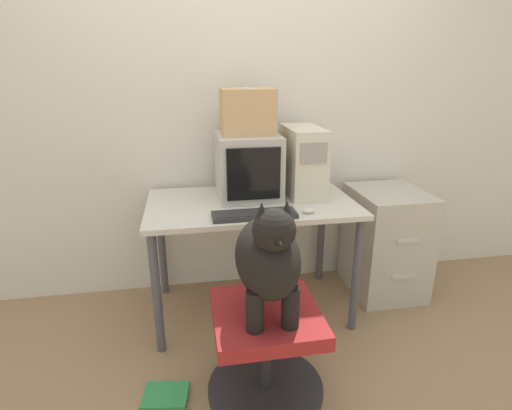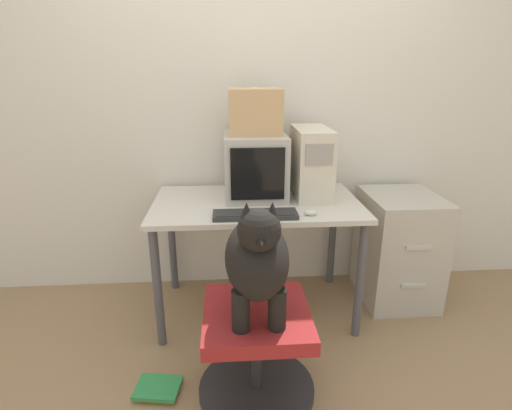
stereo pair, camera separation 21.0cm
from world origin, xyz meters
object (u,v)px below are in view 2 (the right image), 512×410
(dog, at_px, (257,257))
(book_stack_floor, at_px, (157,388))
(filing_cabinet, at_px, (398,248))
(cardboard_box, at_px, (255,112))
(keyboard, at_px, (255,214))
(pc_tower, at_px, (311,162))
(office_chair, at_px, (257,349))
(crt_monitor, at_px, (255,165))

(dog, bearing_deg, book_stack_floor, 172.23)
(filing_cabinet, distance_m, cardboard_box, 1.32)
(filing_cabinet, bearing_deg, dog, -140.21)
(keyboard, xyz_separation_m, book_stack_floor, (-0.52, -0.42, -0.75))
(pc_tower, relative_size, office_chair, 0.76)
(dog, relative_size, filing_cabinet, 0.77)
(keyboard, xyz_separation_m, office_chair, (-0.03, -0.46, -0.51))
(crt_monitor, distance_m, office_chair, 1.09)
(pc_tower, bearing_deg, crt_monitor, 177.29)
(pc_tower, relative_size, book_stack_floor, 1.78)
(dog, relative_size, cardboard_box, 1.83)
(office_chair, bearing_deg, cardboard_box, 86.33)
(pc_tower, xyz_separation_m, office_chair, (-0.40, -0.82, -0.71))
(dog, bearing_deg, pc_tower, 65.13)
(crt_monitor, height_order, pc_tower, pc_tower)
(crt_monitor, distance_m, keyboard, 0.42)
(filing_cabinet, bearing_deg, crt_monitor, 178.51)
(pc_tower, xyz_separation_m, book_stack_floor, (-0.89, -0.79, -0.95))
(keyboard, xyz_separation_m, cardboard_box, (0.03, 0.39, 0.51))
(pc_tower, relative_size, cardboard_box, 1.39)
(crt_monitor, distance_m, cardboard_box, 0.33)
(dog, bearing_deg, crt_monitor, 86.46)
(cardboard_box, distance_m, book_stack_floor, 1.59)
(book_stack_floor, bearing_deg, cardboard_box, 56.13)
(keyboard, bearing_deg, crt_monitor, 85.73)
(pc_tower, distance_m, office_chair, 1.16)
(crt_monitor, height_order, office_chair, crt_monitor)
(office_chair, distance_m, dog, 0.51)
(pc_tower, relative_size, keyboard, 0.94)
(crt_monitor, distance_m, dog, 0.90)
(keyboard, height_order, filing_cabinet, keyboard)
(office_chair, bearing_deg, book_stack_floor, 176.19)
(filing_cabinet, bearing_deg, office_chair, -141.36)
(keyboard, relative_size, cardboard_box, 1.48)
(keyboard, height_order, dog, dog)
(pc_tower, height_order, keyboard, pc_tower)
(keyboard, distance_m, office_chair, 0.69)
(keyboard, height_order, book_stack_floor, keyboard)
(keyboard, distance_m, book_stack_floor, 1.00)
(keyboard, bearing_deg, office_chair, -93.20)
(pc_tower, height_order, filing_cabinet, pc_tower)
(keyboard, bearing_deg, cardboard_box, 85.77)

